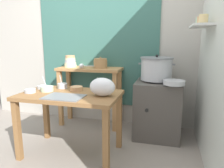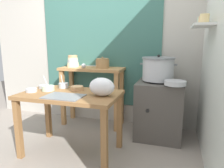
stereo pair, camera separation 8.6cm
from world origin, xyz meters
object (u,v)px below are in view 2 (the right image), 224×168
object	(u,v)px
prep_bowl_0	(77,88)
prep_bowl_4	(31,90)
steamer_pot	(158,69)
plastic_bag	(102,87)
stove_block	(159,109)
clay_pot	(102,63)
prep_bowl_1	(97,88)
prep_bowl_3	(44,86)
back_shelf_table	(92,82)
wide_pan	(175,83)
prep_bowl_5	(48,88)
serving_tray	(64,96)
prep_bowl_2	(64,85)
ladle	(84,66)
prep_table	(71,102)
bowl_stack_enamel	(73,62)

from	to	relation	value
prep_bowl_0	prep_bowl_4	distance (m)	0.51
steamer_pot	plastic_bag	xyz separation A→B (m)	(-0.51, -0.78, -0.12)
stove_block	clay_pot	bearing A→B (deg)	171.38
prep_bowl_1	prep_bowl_3	world-z (taller)	prep_bowl_1
back_shelf_table	prep_bowl_1	bearing A→B (deg)	-62.95
prep_bowl_1	prep_bowl_4	xyz separation A→B (m)	(-0.68, -0.30, -0.01)
wide_pan	prep_bowl_1	distance (m)	0.92
prep_bowl_0	prep_bowl_5	distance (m)	0.34
serving_tray	prep_bowl_2	bearing A→B (deg)	120.03
serving_tray	ladle	bearing A→B (deg)	101.40
prep_bowl_1	wide_pan	bearing A→B (deg)	17.33
prep_table	prep_bowl_4	distance (m)	0.47
prep_table	plastic_bag	xyz separation A→B (m)	(0.38, -0.01, 0.21)
steamer_pot	clay_pot	distance (m)	0.83
clay_pot	prep_bowl_1	xyz separation A→B (m)	(0.16, -0.66, -0.22)
ladle	prep_bowl_5	world-z (taller)	ladle
prep_bowl_4	back_shelf_table	bearing A→B (deg)	69.97
clay_pot	prep_bowl_2	xyz separation A→B (m)	(-0.28, -0.66, -0.22)
serving_tray	wide_pan	size ratio (longest dim) A/B	1.58
stove_block	prep_table	bearing A→B (deg)	-141.38
prep_bowl_5	steamer_pot	bearing A→B (deg)	31.81
prep_bowl_2	prep_bowl_5	bearing A→B (deg)	-116.65
prep_bowl_4	prep_bowl_5	bearing A→B (deg)	36.38
stove_block	prep_bowl_5	size ratio (longest dim) A/B	4.50
prep_bowl_1	prep_bowl_3	bearing A→B (deg)	-172.34
stove_block	steamer_pot	distance (m)	0.55
ladle	plastic_bag	distance (m)	0.97
plastic_bag	prep_bowl_1	bearing A→B (deg)	122.24
prep_table	prep_bowl_0	size ratio (longest dim) A/B	7.46
steamer_pot	bowl_stack_enamel	distance (m)	1.31
ladle	prep_table	bearing A→B (deg)	-77.36
prep_table	ladle	xyz separation A→B (m)	(-0.17, 0.77, 0.33)
serving_tray	wide_pan	distance (m)	1.29
bowl_stack_enamel	prep_bowl_0	bearing A→B (deg)	-59.78
back_shelf_table	stove_block	distance (m)	1.08
steamer_pot	serving_tray	bearing A→B (deg)	-133.13
prep_bowl_0	prep_bowl_5	world-z (taller)	prep_bowl_5
serving_tray	plastic_bag	xyz separation A→B (m)	(0.37, 0.16, 0.09)
back_shelf_table	prep_table	bearing A→B (deg)	-83.62
prep_bowl_1	prep_bowl_2	size ratio (longest dim) A/B	0.98
bowl_stack_enamel	prep_bowl_4	world-z (taller)	bowl_stack_enamel
prep_bowl_0	clay_pot	bearing A→B (deg)	85.05
prep_bowl_0	prep_table	bearing A→B (deg)	-94.50
plastic_bag	prep_bowl_2	bearing A→B (deg)	158.95
stove_block	prep_bowl_0	world-z (taller)	stove_block
bowl_stack_enamel	prep_table	bearing A→B (deg)	-64.84
plastic_bag	ladle	bearing A→B (deg)	125.26
clay_pot	prep_bowl_4	bearing A→B (deg)	-118.57
prep_table	prep_bowl_5	xyz separation A→B (m)	(-0.30, 0.03, 0.14)
clay_pot	serving_tray	xyz separation A→B (m)	(-0.06, -1.04, -0.25)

